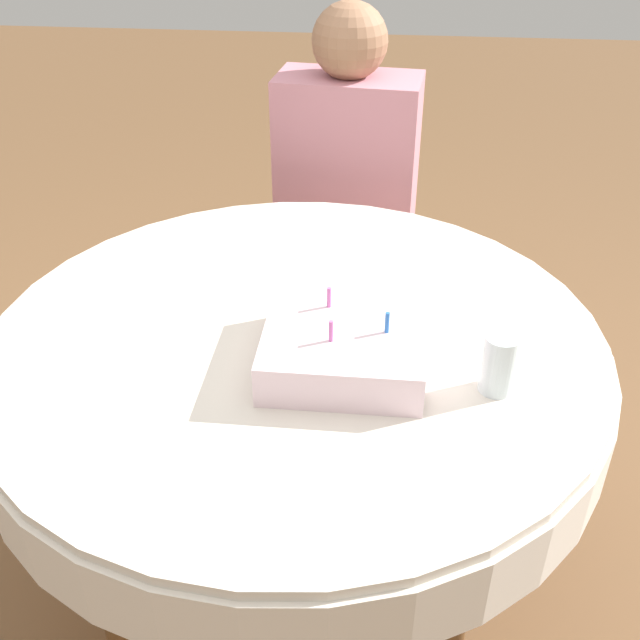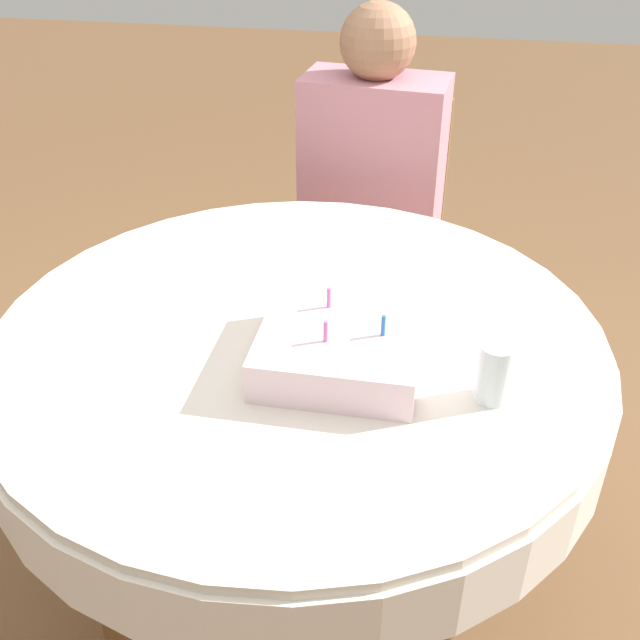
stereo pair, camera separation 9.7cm
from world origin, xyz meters
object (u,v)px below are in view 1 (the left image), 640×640
(chair, at_px, (350,232))
(person, at_px, (346,174))
(birthday_cake, at_px, (344,345))
(drinking_glass, at_px, (499,364))

(chair, relative_size, person, 0.75)
(birthday_cake, bearing_deg, person, 93.81)
(birthday_cake, bearing_deg, drinking_glass, -10.70)
(birthday_cake, height_order, drinking_glass, birthday_cake)
(person, height_order, drinking_glass, person)
(person, height_order, birthday_cake, person)
(person, relative_size, birthday_cake, 4.22)
(chair, bearing_deg, birthday_cake, -81.19)
(person, bearing_deg, chair, 90.00)
(person, relative_size, drinking_glass, 10.81)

